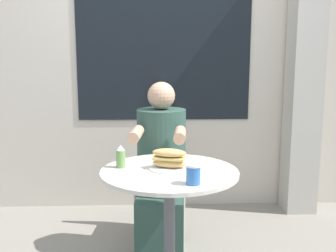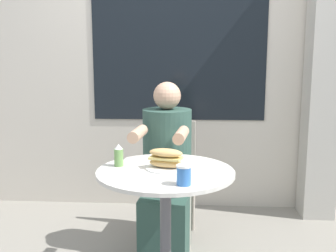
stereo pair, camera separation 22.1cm
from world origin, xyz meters
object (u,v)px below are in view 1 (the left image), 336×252
object	(u,v)px
sandwich_on_plate	(169,160)
condiment_bottle	(121,157)
drink_cup	(193,174)
diner_chair	(162,168)
cafe_table	(169,207)
seated_diner	(161,182)

from	to	relation	value
sandwich_on_plate	condiment_bottle	distance (m)	0.26
sandwich_on_plate	drink_cup	size ratio (longest dim) A/B	2.26
diner_chair	condiment_bottle	bearing A→B (deg)	79.16
cafe_table	seated_diner	distance (m)	0.54
drink_cup	condiment_bottle	xyz separation A→B (m)	(-0.36, 0.30, 0.01)
sandwich_on_plate	drink_cup	xyz separation A→B (m)	(0.10, -0.26, 0.00)
diner_chair	seated_diner	distance (m)	0.34
sandwich_on_plate	condiment_bottle	size ratio (longest dim) A/B	1.75
cafe_table	drink_cup	bearing A→B (deg)	-66.76
drink_cup	condiment_bottle	world-z (taller)	condiment_bottle
cafe_table	seated_diner	size ratio (longest dim) A/B	0.64
drink_cup	seated_diner	bearing A→B (deg)	99.85
seated_diner	diner_chair	bearing A→B (deg)	-86.71
seated_diner	drink_cup	xyz separation A→B (m)	(0.13, -0.78, 0.29)
drink_cup	diner_chair	bearing A→B (deg)	96.29
diner_chair	condiment_bottle	distance (m)	0.91
cafe_table	diner_chair	distance (m)	0.89
sandwich_on_plate	drink_cup	distance (m)	0.28
condiment_bottle	diner_chair	bearing A→B (deg)	74.01
diner_chair	condiment_bottle	world-z (taller)	condiment_bottle
diner_chair	seated_diner	world-z (taller)	seated_diner
seated_diner	drink_cup	world-z (taller)	seated_diner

